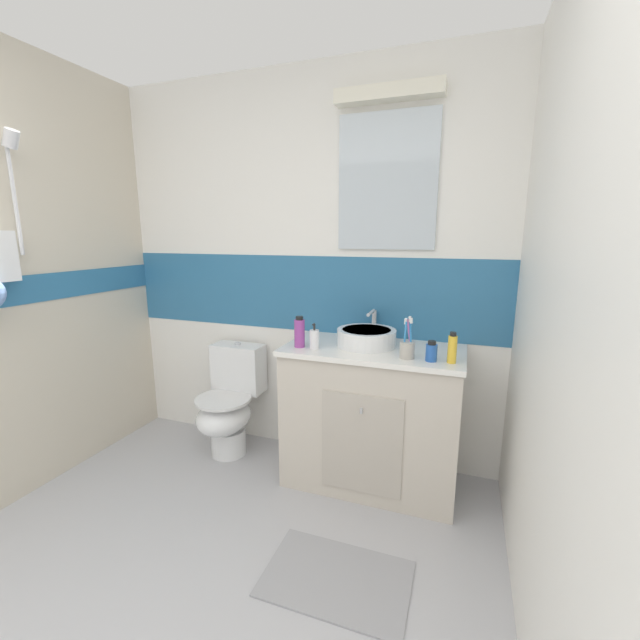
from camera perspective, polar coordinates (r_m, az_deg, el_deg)
name	(u,v)px	position (r m, az deg, el deg)	size (l,w,h in m)	color
ground_plane	(203,575)	(2.23, -16.06, -31.13)	(3.20, 3.48, 0.04)	#B2B2B7
wall_back_tiled	(306,269)	(2.74, -2.03, 7.21)	(3.20, 0.20, 2.50)	white
wall_right_plain	(587,322)	(1.35, 33.38, -0.21)	(0.10, 3.48, 2.50)	white
vanity_cabinet	(372,416)	(2.52, 7.27, -13.15)	(1.02, 0.54, 0.85)	beige
sink_basin	(366,337)	(2.39, 6.53, -2.33)	(0.34, 0.39, 0.19)	white
toilet	(229,404)	(2.91, -12.58, -11.40)	(0.37, 0.50, 0.75)	white
toothbrush_cup	(407,348)	(2.18, 12.13, -3.83)	(0.08, 0.08, 0.22)	#B2ADA3
soap_dispenser	(314,339)	(2.31, -0.80, -2.67)	(0.05, 0.05, 0.15)	white
mouthwash_bottle	(300,332)	(2.34, -2.89, -1.76)	(0.06, 0.06, 0.18)	#993F99
lotion_bottle_short	(431,352)	(2.16, 15.36, -4.31)	(0.06, 0.06, 0.11)	#2659B2
deodorant_spray_can	(452,348)	(2.16, 18.05, -3.81)	(0.04, 0.04, 0.16)	yellow
bath_mat	(337,578)	(2.12, 2.34, -32.47)	(0.64, 0.42, 0.01)	#99999E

